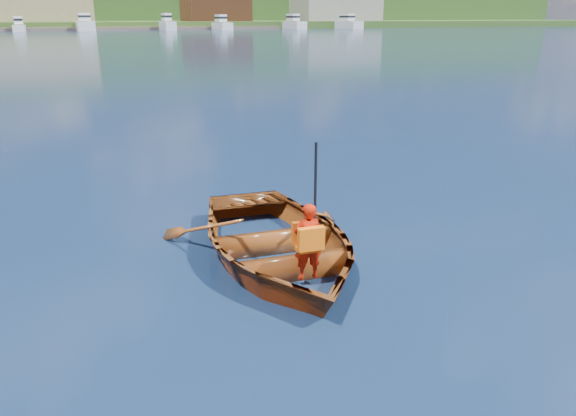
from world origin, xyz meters
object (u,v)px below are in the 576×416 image
(dock, at_px, (49,29))
(marina_yachts, at_px, (95,25))
(child_paddler, at_px, (308,240))
(rowboat, at_px, (276,242))

(dock, height_order, marina_yachts, marina_yachts)
(child_paddler, height_order, marina_yachts, marina_yachts)
(child_paddler, bearing_deg, dock, 91.16)
(child_paddler, relative_size, dock, 0.01)
(child_paddler, relative_size, marina_yachts, 0.01)
(rowboat, distance_m, marina_yachts, 143.84)
(dock, xyz_separation_m, marina_yachts, (10.55, -4.70, 1.02))
(child_paddler, distance_m, dock, 149.27)
(dock, bearing_deg, rowboat, -88.87)
(rowboat, xyz_separation_m, dock, (-2.93, 148.34, 0.12))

